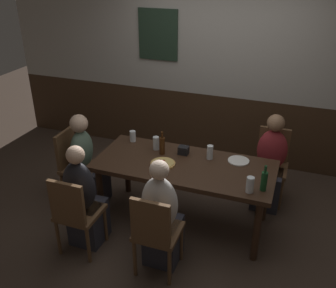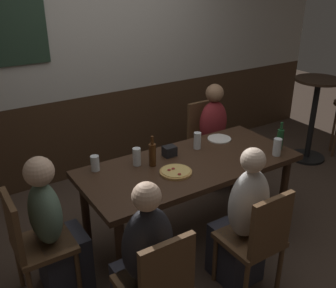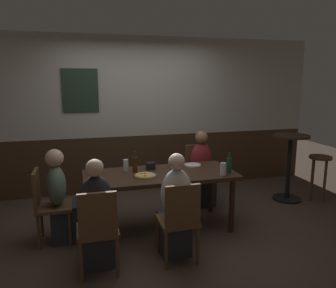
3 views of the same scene
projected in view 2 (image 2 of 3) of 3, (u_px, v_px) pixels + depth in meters
name	position (u px, v px, depth m)	size (l,w,h in m)	color
ground_plane	(188.00, 234.00, 3.60)	(12.00, 12.00, 0.00)	#423328
wall_back	(104.00, 61.00, 4.33)	(6.40, 0.13, 2.60)	#3D2819
dining_table	(190.00, 171.00, 3.33)	(1.88, 0.83, 0.74)	#382316
chair_head_west	(32.00, 241.00, 2.73)	(0.40, 0.40, 0.88)	brown
chair_mid_near	(258.00, 238.00, 2.76)	(0.40, 0.40, 0.88)	brown
chair_right_far	(206.00, 136.00, 4.44)	(0.40, 0.40, 0.88)	brown
chair_left_near	(158.00, 284.00, 2.35)	(0.40, 0.40, 0.88)	brown
person_head_west	(56.00, 236.00, 2.81)	(0.37, 0.34, 1.12)	#2D2D38
person_mid_near	(242.00, 228.00, 2.89)	(0.34, 0.37, 1.15)	#2D2D38
person_right_far	(215.00, 142.00, 4.32)	(0.34, 0.37, 1.13)	#2D2D38
person_left_near	(145.00, 271.00, 2.48)	(0.34, 0.37, 1.14)	#2D2D38
pizza	(176.00, 172.00, 3.12)	(0.26, 0.26, 0.03)	tan
tumbler_water	(277.00, 148.00, 3.40)	(0.07, 0.07, 0.16)	silver
pint_glass_pale	(95.00, 164.00, 3.14)	(0.07, 0.07, 0.13)	silver
tumbler_short	(197.00, 141.00, 3.53)	(0.07, 0.07, 0.15)	silver
beer_glass_half	(137.00, 158.00, 3.23)	(0.07, 0.07, 0.15)	silver
beer_bottle_green	(280.00, 139.00, 3.50)	(0.06, 0.06, 0.26)	#194723
beer_bottle_brown	(152.00, 154.00, 3.20)	(0.06, 0.06, 0.26)	#42230F
plate_white_large	(219.00, 139.00, 3.74)	(0.23, 0.23, 0.01)	white
condiment_caddy	(169.00, 151.00, 3.40)	(0.11, 0.09, 0.09)	black
side_bar_table	(314.00, 113.00, 4.79)	(0.56, 0.56, 1.05)	black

